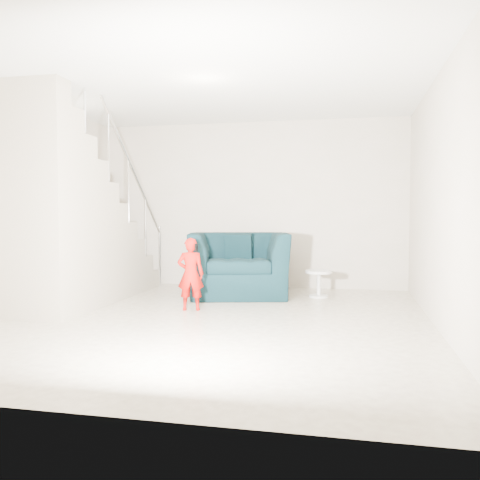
# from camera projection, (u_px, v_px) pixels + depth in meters

# --- Properties ---
(floor) EXTENTS (5.50, 5.50, 0.00)m
(floor) POSITION_uv_depth(u_px,v_px,m) (205.00, 320.00, 5.74)
(floor) COLOR gray
(floor) RESTS_ON ground
(ceiling) EXTENTS (5.50, 5.50, 0.00)m
(ceiling) POSITION_uv_depth(u_px,v_px,m) (204.00, 78.00, 5.60)
(ceiling) COLOR silver
(ceiling) RESTS_ON back_wall
(back_wall) EXTENTS (5.00, 0.00, 5.00)m
(back_wall) POSITION_uv_depth(u_px,v_px,m) (251.00, 205.00, 8.35)
(back_wall) COLOR #ABA18B
(back_wall) RESTS_ON floor
(front_wall) EXTENTS (5.00, 0.00, 5.00)m
(front_wall) POSITION_uv_depth(u_px,v_px,m) (74.00, 189.00, 2.98)
(front_wall) COLOR #ABA18B
(front_wall) RESTS_ON floor
(left_wall) EXTENTS (0.00, 5.50, 5.50)m
(left_wall) POSITION_uv_depth(u_px,v_px,m) (7.00, 202.00, 6.19)
(left_wall) COLOR #ABA18B
(left_wall) RESTS_ON floor
(right_wall) EXTENTS (0.00, 5.50, 5.50)m
(right_wall) POSITION_uv_depth(u_px,v_px,m) (441.00, 199.00, 5.14)
(right_wall) COLOR #ABA18B
(right_wall) RESTS_ON floor
(armchair) EXTENTS (1.67, 1.54, 0.93)m
(armchair) POSITION_uv_depth(u_px,v_px,m) (239.00, 264.00, 7.47)
(armchair) COLOR black
(armchair) RESTS_ON floor
(toddler) EXTENTS (0.37, 0.28, 0.91)m
(toddler) POSITION_uv_depth(u_px,v_px,m) (191.00, 274.00, 6.32)
(toddler) COLOR #A60E05
(toddler) RESTS_ON floor
(side_table) EXTENTS (0.39, 0.39, 0.39)m
(side_table) POSITION_uv_depth(u_px,v_px,m) (319.00, 279.00, 7.32)
(side_table) COLOR silver
(side_table) RESTS_ON floor
(staircase) EXTENTS (1.02, 3.03, 3.62)m
(staircase) POSITION_uv_depth(u_px,v_px,m) (69.00, 233.00, 6.65)
(staircase) COLOR #ADA089
(staircase) RESTS_ON floor
(cushion) EXTENTS (0.41, 0.19, 0.40)m
(cushion) POSITION_uv_depth(u_px,v_px,m) (239.00, 246.00, 7.68)
(cushion) COLOR black
(cushion) RESTS_ON armchair
(throw) EXTENTS (0.05, 0.48, 0.53)m
(throw) POSITION_uv_depth(u_px,v_px,m) (199.00, 255.00, 7.56)
(throw) COLOR black
(throw) RESTS_ON armchair
(phone) EXTENTS (0.03, 0.05, 0.10)m
(phone) POSITION_uv_depth(u_px,v_px,m) (196.00, 248.00, 6.23)
(phone) COLOR black
(phone) RESTS_ON toddler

